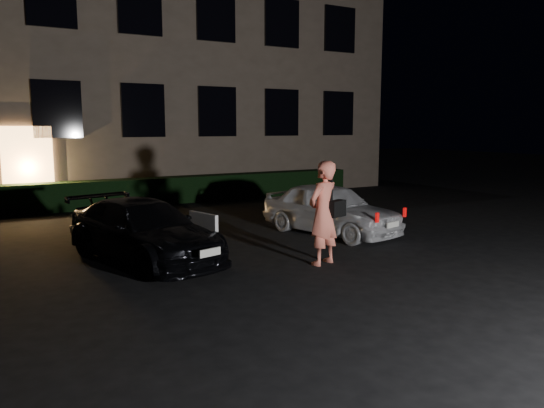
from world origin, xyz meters
TOP-DOWN VIEW (x-y plane):
  - ground at (0.00, 0.00)m, footprint 80.00×80.00m
  - building at (-0.00, 14.99)m, footprint 20.00×8.11m
  - hedge at (0.00, 10.50)m, footprint 15.00×0.70m
  - sedan at (-2.25, 3.47)m, footprint 2.49×4.14m
  - hatch at (2.23, 3.74)m, footprint 2.18×3.74m
  - man at (0.48, 1.56)m, footprint 0.87×0.65m

SIDE VIEW (x-z plane):
  - ground at x=0.00m, z-range 0.00..0.00m
  - hedge at x=0.00m, z-range 0.00..0.85m
  - sedan at x=-2.25m, z-range 0.00..1.12m
  - hatch at x=2.23m, z-range 0.00..1.19m
  - man at x=0.48m, z-range 0.00..1.89m
  - building at x=0.00m, z-range 0.00..12.00m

